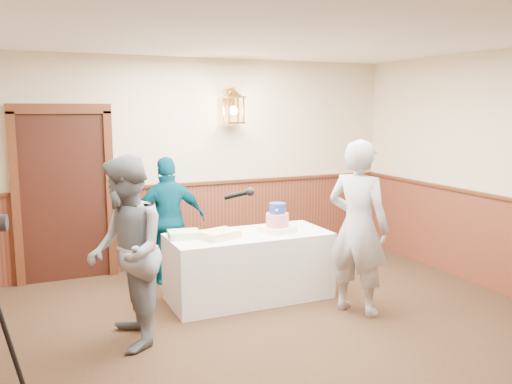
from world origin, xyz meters
TOP-DOWN VIEW (x-y plane):
  - ground at (0.00, 0.00)m, footprint 7.00×7.00m
  - room_shell at (-0.05, 0.45)m, footprint 6.02×7.02m
  - display_table at (0.22, 1.90)m, footprint 1.80×0.80m
  - tiered_cake at (0.55, 1.85)m, footprint 0.41×0.41m
  - sheet_cake_yellow at (-0.16, 1.84)m, footprint 0.46×0.40m
  - sheet_cake_green at (-0.50, 2.01)m, footprint 0.36×0.30m
  - interviewer at (-1.27, 1.21)m, footprint 1.51×0.89m
  - baker at (1.09, 1.06)m, footprint 0.71×0.80m
  - assistant_p at (-0.45, 2.84)m, footprint 0.91×0.38m

SIDE VIEW (x-z plane):
  - ground at x=0.00m, z-range 0.00..0.00m
  - display_table at x=0.22m, z-range 0.00..0.75m
  - assistant_p at x=-0.45m, z-range 0.00..1.56m
  - sheet_cake_green at x=-0.50m, z-range 0.75..0.83m
  - sheet_cake_yellow at x=-0.16m, z-range 0.75..0.83m
  - interviewer at x=-1.27m, z-range 0.00..1.74m
  - tiered_cake at x=0.55m, z-range 0.71..1.05m
  - baker at x=1.09m, z-range 0.00..1.83m
  - room_shell at x=-0.05m, z-range 0.12..2.93m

